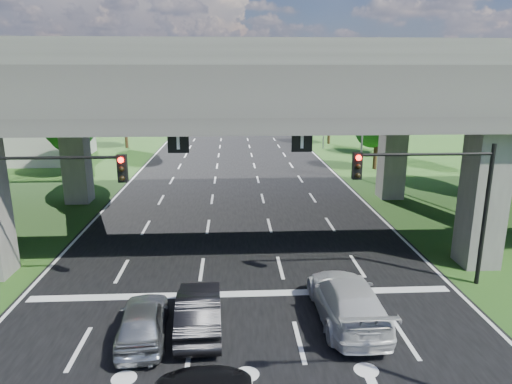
{
  "coord_description": "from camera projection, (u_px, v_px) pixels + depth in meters",
  "views": [
    {
      "loc": [
        -0.35,
        -13.32,
        8.68
      ],
      "look_at": [
        0.84,
        9.03,
        2.85
      ],
      "focal_mm": 32.0,
      "sensor_mm": 36.0,
      "label": 1
    }
  ],
  "objects": [
    {
      "name": "ground",
      "position": [
        245.0,
        344.0,
        15.08
      ],
      "size": [
        160.0,
        160.0,
        0.0
      ],
      "primitive_type": "plane",
      "color": "#274F19",
      "rests_on": "ground"
    },
    {
      "name": "road",
      "position": [
        240.0,
        238.0,
        24.74
      ],
      "size": [
        18.0,
        120.0,
        0.03
      ],
      "primitive_type": "cube",
      "color": "black",
      "rests_on": "ground"
    },
    {
      "name": "overpass",
      "position": [
        238.0,
        88.0,
        24.68
      ],
      "size": [
        80.0,
        15.0,
        10.0
      ],
      "color": "#363331",
      "rests_on": "ground"
    },
    {
      "name": "signal_right",
      "position": [
        437.0,
        189.0,
        18.24
      ],
      "size": [
        5.76,
        0.54,
        6.0
      ],
      "color": "black",
      "rests_on": "ground"
    },
    {
      "name": "signal_left",
      "position": [
        37.0,
        195.0,
        17.43
      ],
      "size": [
        5.76,
        0.54,
        6.0
      ],
      "color": "black",
      "rests_on": "ground"
    },
    {
      "name": "streetlight_far",
      "position": [
        359.0,
        109.0,
        37.32
      ],
      "size": [
        3.38,
        0.25,
        10.0
      ],
      "color": "gray",
      "rests_on": "ground"
    },
    {
      "name": "streetlight_beyond",
      "position": [
        321.0,
        99.0,
        52.78
      ],
      "size": [
        3.38,
        0.25,
        10.0
      ],
      "color": "gray",
      "rests_on": "ground"
    },
    {
      "name": "tree_left_near",
      "position": [
        69.0,
        121.0,
        38.27
      ],
      "size": [
        4.5,
        4.5,
        7.8
      ],
      "color": "black",
      "rests_on": "ground"
    },
    {
      "name": "tree_left_mid",
      "position": [
        67.0,
        120.0,
        46.01
      ],
      "size": [
        3.91,
        3.9,
        6.76
      ],
      "color": "black",
      "rests_on": "ground"
    },
    {
      "name": "tree_left_far",
      "position": [
        124.0,
        104.0,
        53.7
      ],
      "size": [
        4.8,
        4.8,
        8.32
      ],
      "color": "black",
      "rests_on": "ground"
    },
    {
      "name": "tree_right_near",
      "position": [
        378.0,
        121.0,
        41.68
      ],
      "size": [
        4.2,
        4.2,
        7.28
      ],
      "color": "black",
      "rests_on": "ground"
    },
    {
      "name": "tree_right_mid",
      "position": [
        382.0,
        116.0,
        49.65
      ],
      "size": [
        3.91,
        3.9,
        6.76
      ],
      "color": "black",
      "rests_on": "ground"
    },
    {
      "name": "tree_right_far",
      "position": [
        330.0,
        105.0,
        57.01
      ],
      "size": [
        4.5,
        4.5,
        7.8
      ],
      "color": "black",
      "rests_on": "ground"
    },
    {
      "name": "car_silver",
      "position": [
        143.0,
        321.0,
        15.19
      ],
      "size": [
        1.89,
        4.04,
        1.34
      ],
      "primitive_type": "imported",
      "rotation": [
        0.0,
        0.0,
        3.22
      ],
      "color": "#A2A5A9",
      "rests_on": "road"
    },
    {
      "name": "car_dark",
      "position": [
        199.0,
        311.0,
        15.76
      ],
      "size": [
        1.68,
        4.33,
        1.41
      ],
      "primitive_type": "imported",
      "rotation": [
        0.0,
        0.0,
        3.19
      ],
      "color": "black",
      "rests_on": "road"
    },
    {
      "name": "car_white",
      "position": [
        347.0,
        300.0,
        16.35
      ],
      "size": [
        2.26,
        5.42,
        1.57
      ],
      "primitive_type": "imported",
      "rotation": [
        0.0,
        0.0,
        3.15
      ],
      "color": "#B6B6B6",
      "rests_on": "road"
    }
  ]
}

